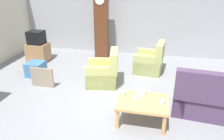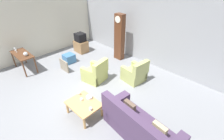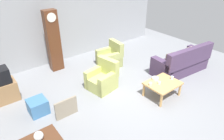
{
  "view_description": "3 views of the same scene",
  "coord_description": "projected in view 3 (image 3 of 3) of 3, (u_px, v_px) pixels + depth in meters",
  "views": [
    {
      "loc": [
        0.86,
        -4.25,
        2.66
      ],
      "look_at": [
        -0.2,
        0.53,
        0.57
      ],
      "focal_mm": 35.75,
      "sensor_mm": 36.0,
      "label": 1
    },
    {
      "loc": [
        3.7,
        -2.49,
        3.81
      ],
      "look_at": [
        0.25,
        1.05,
        0.72
      ],
      "focal_mm": 26.07,
      "sensor_mm": 36.0,
      "label": 2
    },
    {
      "loc": [
        -3.51,
        -3.44,
        3.57
      ],
      "look_at": [
        -0.39,
        0.53,
        0.75
      ],
      "focal_mm": 31.9,
      "sensor_mm": 36.0,
      "label": 3
    }
  ],
  "objects": [
    {
      "name": "armchair_olive_far",
      "position": [
        110.0,
        58.0,
        7.52
      ],
      "size": [
        0.86,
        0.83,
        0.92
      ],
      "color": "tan",
      "rests_on": "ground_plane"
    },
    {
      "name": "coffee_table_wood",
      "position": [
        163.0,
        85.0,
        5.78
      ],
      "size": [
        0.96,
        0.76,
        0.45
      ],
      "color": "tan",
      "rests_on": "ground_plane"
    },
    {
      "name": "glass_dome_cloche",
      "position": [
        39.0,
        136.0,
        3.49
      ],
      "size": [
        0.17,
        0.17,
        0.17
      ],
      "primitive_type": "sphere",
      "color": "silver",
      "rests_on": "console_table_dark"
    },
    {
      "name": "tv_crt",
      "position": [
        0.0,
        76.0,
        5.39
      ],
      "size": [
        0.48,
        0.44,
        0.42
      ],
      "primitive_type": "cube",
      "color": "black",
      "rests_on": "tv_stand_cabinet"
    },
    {
      "name": "ground_plane",
      "position": [
        133.0,
        95.0,
        6.0
      ],
      "size": [
        10.4,
        10.4,
        0.0
      ],
      "primitive_type": "plane",
      "color": "gray"
    },
    {
      "name": "garage_door_wall",
      "position": [
        71.0,
        18.0,
        7.69
      ],
      "size": [
        8.4,
        0.16,
        3.2
      ],
      "primitive_type": "cube",
      "color": "#9EA0A5",
      "rests_on": "ground_plane"
    },
    {
      "name": "cup_blue_rimmed",
      "position": [
        172.0,
        78.0,
        5.9
      ],
      "size": [
        0.08,
        0.08,
        0.1
      ],
      "primitive_type": "cylinder",
      "color": "silver",
      "rests_on": "coffee_table_wood"
    },
    {
      "name": "tv_stand_cabinet",
      "position": [
        4.0,
        91.0,
        5.63
      ],
      "size": [
        0.68,
        0.52,
        0.59
      ],
      "primitive_type": "cube",
      "color": "#997047",
      "rests_on": "ground_plane"
    },
    {
      "name": "storage_box_blue",
      "position": [
        38.0,
        106.0,
        5.21
      ],
      "size": [
        0.46,
        0.47,
        0.4
      ],
      "primitive_type": "cube",
      "color": "teal",
      "rests_on": "ground_plane"
    },
    {
      "name": "grandfather_clock",
      "position": [
        53.0,
        41.0,
        6.89
      ],
      "size": [
        0.44,
        0.3,
        2.16
      ],
      "color": "#562D19",
      "rests_on": "ground_plane"
    },
    {
      "name": "armchair_olive_near",
      "position": [
        102.0,
        79.0,
        6.18
      ],
      "size": [
        0.91,
        0.89,
        0.92
      ],
      "color": "#B7BC66",
      "rests_on": "ground_plane"
    },
    {
      "name": "cup_white_porcelain",
      "position": [
        159.0,
        83.0,
        5.67
      ],
      "size": [
        0.08,
        0.08,
        0.08
      ],
      "primitive_type": "cylinder",
      "color": "white",
      "rests_on": "coffee_table_wood"
    },
    {
      "name": "cup_cream_tall",
      "position": [
        150.0,
        84.0,
        5.6
      ],
      "size": [
        0.09,
        0.09,
        0.09
      ],
      "primitive_type": "cylinder",
      "color": "beige",
      "rests_on": "coffee_table_wood"
    },
    {
      "name": "couch_floral",
      "position": [
        181.0,
        63.0,
        7.03
      ],
      "size": [
        2.17,
        1.08,
        1.04
      ],
      "color": "#4C3856",
      "rests_on": "ground_plane"
    },
    {
      "name": "framed_picture_leaning",
      "position": [
        66.0,
        108.0,
        5.06
      ],
      "size": [
        0.6,
        0.05,
        0.51
      ],
      "primitive_type": "cube",
      "color": "gray",
      "rests_on": "ground_plane"
    },
    {
      "name": "bowl_white_stacked",
      "position": [
        155.0,
        78.0,
        5.88
      ],
      "size": [
        0.19,
        0.19,
        0.08
      ],
      "primitive_type": "cylinder",
      "color": "white",
      "rests_on": "coffee_table_wood"
    }
  ]
}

